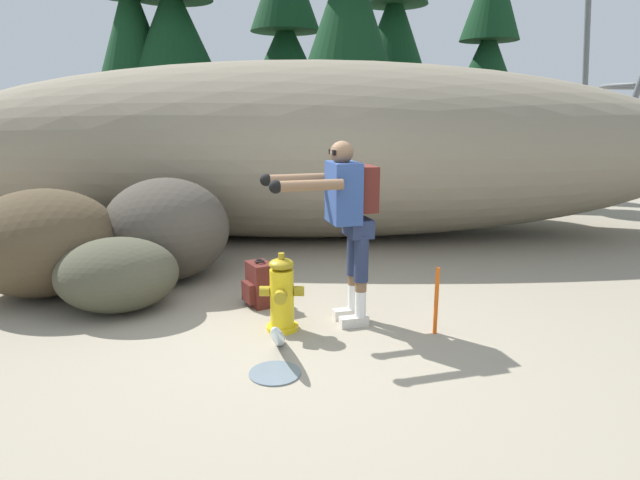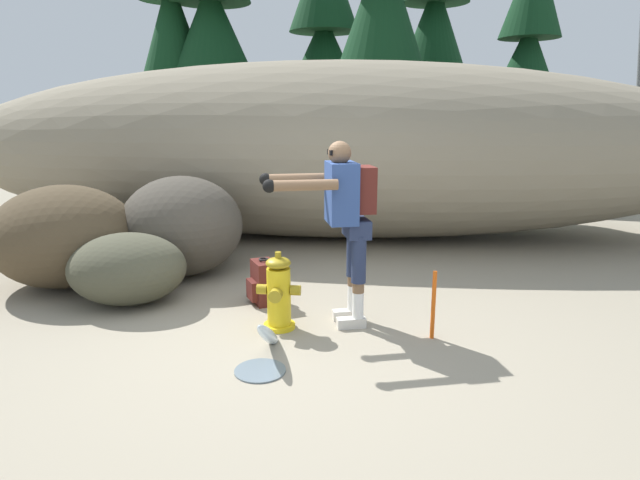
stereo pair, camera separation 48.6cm
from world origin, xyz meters
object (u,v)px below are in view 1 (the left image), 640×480
fire_hydrant (282,295)px  survey_stake (436,301)px  boulder_large (44,242)px  utility_worker (346,210)px  boulder_mid (167,229)px  spare_backpack (259,285)px  boulder_small (117,275)px  boulder_outlier (81,237)px

fire_hydrant → survey_stake: size_ratio=1.18×
boulder_large → survey_stake: 4.06m
fire_hydrant → utility_worker: bearing=16.0°
fire_hydrant → boulder_mid: 2.09m
spare_backpack → survey_stake: bearing=127.0°
boulder_large → survey_stake: (3.91, -1.07, -0.26)m
boulder_large → boulder_small: bearing=-27.7°
fire_hydrant → boulder_large: 2.76m
boulder_large → survey_stake: size_ratio=2.57×
utility_worker → boulder_small: size_ratio=1.43×
boulder_small → boulder_outlier: size_ratio=1.11×
boulder_outlier → survey_stake: size_ratio=1.74×
utility_worker → spare_backpack: size_ratio=3.52×
utility_worker → boulder_mid: 2.45m
boulder_large → boulder_small: size_ratio=1.33×
boulder_large → boulder_mid: size_ratio=1.09×
fire_hydrant → survey_stake: fire_hydrant is taller
boulder_large → boulder_mid: bearing=24.9°
fire_hydrant → boulder_large: boulder_large is taller
boulder_mid → boulder_small: size_ratio=1.22×
survey_stake → fire_hydrant: bearing=176.6°
fire_hydrant → utility_worker: utility_worker is taller
fire_hydrant → boulder_large: size_ratio=0.46×
survey_stake → boulder_small: bearing=169.1°
fire_hydrant → boulder_small: 1.70m
spare_backpack → boulder_mid: size_ratio=0.33×
spare_backpack → boulder_small: size_ratio=0.40×
utility_worker → boulder_small: utility_worker is taller
boulder_small → fire_hydrant: bearing=-16.9°
boulder_large → boulder_mid: boulder_mid is taller
spare_backpack → boulder_outlier: bearing=-59.8°
utility_worker → boulder_small: bearing=-24.1°
boulder_small → boulder_large: bearing=152.3°
fire_hydrant → boulder_mid: size_ratio=0.50×
utility_worker → spare_backpack: (-0.83, 0.46, -0.84)m
fire_hydrant → survey_stake: 1.35m
fire_hydrant → boulder_mid: (-1.42, 1.52, 0.26)m
spare_backpack → utility_worker: bearing=121.7°
utility_worker → survey_stake: size_ratio=2.76×
utility_worker → survey_stake: utility_worker is taller
boulder_outlier → survey_stake: boulder_outlier is taller
spare_backpack → boulder_small: (-1.36, -0.12, 0.14)m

